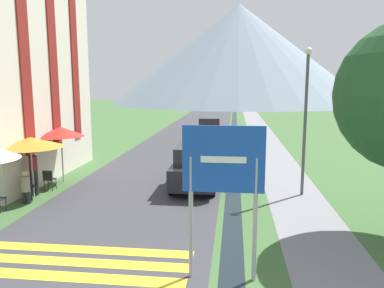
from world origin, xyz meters
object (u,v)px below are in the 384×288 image
(cafe_chair_far_left, at_px, (49,178))
(cafe_umbrella_rear_red, at_px, (61,132))
(parked_car_far, at_px, (210,129))
(streetlamp, at_px, (306,110))
(parked_car_near, at_px, (195,166))
(cafe_umbrella_middle_orange, at_px, (30,142))
(cafe_chair_middle, at_px, (28,186))
(person_seated_far, at_px, (25,186))
(person_standing_terrace, at_px, (33,169))
(road_sign, at_px, (223,177))

(cafe_chair_far_left, xyz_separation_m, cafe_umbrella_rear_red, (-0.05, 1.40, 1.74))
(parked_car_far, height_order, streetlamp, streetlamp)
(parked_car_near, bearing_deg, cafe_umbrella_middle_orange, -161.04)
(cafe_umbrella_middle_orange, xyz_separation_m, streetlamp, (10.38, 1.45, 1.19))
(cafe_chair_middle, distance_m, cafe_umbrella_middle_orange, 1.64)
(cafe_chair_far_left, bearing_deg, parked_car_near, 12.19)
(cafe_chair_middle, height_order, person_seated_far, person_seated_far)
(cafe_umbrella_middle_orange, relative_size, person_standing_terrace, 1.38)
(cafe_chair_middle, relative_size, person_seated_far, 0.69)
(parked_car_near, height_order, streetlamp, streetlamp)
(road_sign, distance_m, cafe_chair_middle, 9.29)
(parked_car_near, bearing_deg, person_seated_far, -153.58)
(person_standing_terrace, bearing_deg, parked_car_far, 68.58)
(parked_car_near, height_order, cafe_umbrella_middle_orange, cafe_umbrella_middle_orange)
(person_standing_terrace, bearing_deg, cafe_umbrella_middle_orange, -69.74)
(cafe_umbrella_middle_orange, height_order, person_seated_far, cafe_umbrella_middle_orange)
(parked_car_far, bearing_deg, cafe_umbrella_middle_orange, -110.83)
(cafe_umbrella_rear_red, xyz_separation_m, streetlamp, (10.27, -0.86, 1.07))
(parked_car_near, relative_size, person_standing_terrace, 2.40)
(person_seated_far, bearing_deg, parked_car_far, 70.76)
(parked_car_near, height_order, cafe_chair_middle, parked_car_near)
(cafe_umbrella_middle_orange, height_order, person_standing_terrace, cafe_umbrella_middle_orange)
(cafe_umbrella_middle_orange, height_order, streetlamp, streetlamp)
(road_sign, distance_m, cafe_umbrella_middle_orange, 9.21)
(person_standing_terrace, bearing_deg, road_sign, -36.64)
(person_seated_far, xyz_separation_m, streetlamp, (10.20, 2.29, 2.65))
(person_standing_terrace, height_order, streetlamp, streetlamp)
(parked_car_near, relative_size, cafe_chair_far_left, 5.02)
(parked_car_far, bearing_deg, streetlamp, -71.88)
(parked_car_near, distance_m, cafe_chair_far_left, 6.05)
(road_sign, height_order, parked_car_near, road_sign)
(cafe_chair_far_left, xyz_separation_m, cafe_chair_middle, (-0.24, -1.17, 0.00))
(road_sign, height_order, cafe_umbrella_rear_red, road_sign)
(cafe_chair_far_left, bearing_deg, parked_car_far, 69.45)
(parked_car_near, relative_size, person_seated_far, 3.48)
(parked_car_far, height_order, cafe_umbrella_rear_red, cafe_umbrella_rear_red)
(cafe_chair_middle, bearing_deg, parked_car_far, 59.02)
(cafe_chair_middle, height_order, streetlamp, streetlamp)
(cafe_chair_middle, relative_size, streetlamp, 0.15)
(person_standing_terrace, bearing_deg, person_seated_far, -75.65)
(road_sign, relative_size, cafe_chair_middle, 4.06)
(cafe_chair_far_left, bearing_deg, cafe_umbrella_rear_red, 93.07)
(parked_car_near, bearing_deg, cafe_chair_middle, -159.08)
(road_sign, height_order, streetlamp, streetlamp)
(road_sign, bearing_deg, streetlamp, 66.89)
(road_sign, distance_m, person_seated_far, 8.74)
(cafe_chair_far_left, xyz_separation_m, streetlamp, (10.21, 0.54, 2.81))
(cafe_umbrella_rear_red, bearing_deg, road_sign, -46.30)
(parked_car_near, relative_size, streetlamp, 0.75)
(cafe_umbrella_middle_orange, distance_m, person_seated_far, 1.69)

